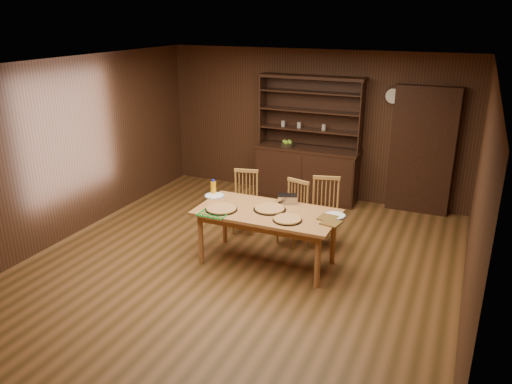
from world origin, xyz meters
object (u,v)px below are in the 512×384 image
at_px(china_hutch, 307,166).
at_px(dining_table, 267,217).
at_px(chair_right, 325,209).
at_px(chair_center, 294,210).
at_px(chair_left, 245,199).
at_px(juice_bottle, 213,187).

bearing_deg(china_hutch, dining_table, -83.42).
bearing_deg(china_hutch, chair_right, -64.07).
bearing_deg(chair_center, chair_left, -171.12).
height_order(dining_table, chair_right, chair_right).
bearing_deg(chair_right, chair_center, -178.96).
height_order(chair_left, chair_center, chair_left).
bearing_deg(chair_left, china_hutch, 63.40).
xyz_separation_m(chair_left, chair_right, (1.25, 0.03, 0.02)).
bearing_deg(china_hutch, chair_left, -103.73).
bearing_deg(dining_table, chair_right, 59.99).
distance_m(dining_table, chair_center, 0.81).
distance_m(dining_table, juice_bottle, 1.01).
bearing_deg(juice_bottle, china_hutch, 74.34).
bearing_deg(dining_table, chair_center, 82.80).
bearing_deg(juice_bottle, chair_right, 22.55).
distance_m(chair_left, chair_right, 1.25).
distance_m(china_hutch, chair_center, 1.86).
distance_m(china_hutch, dining_table, 2.62).
height_order(chair_center, chair_right, chair_right).
distance_m(chair_center, juice_bottle, 1.21).
bearing_deg(juice_bottle, dining_table, -17.39).
bearing_deg(juice_bottle, chair_left, 68.80).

